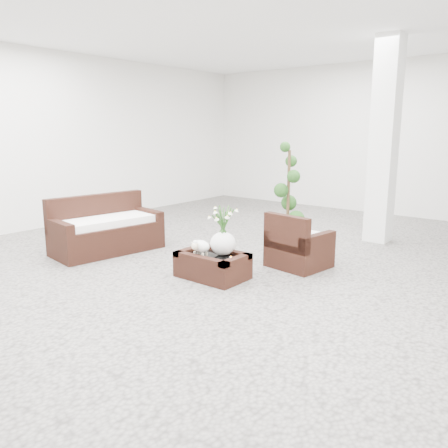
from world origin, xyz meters
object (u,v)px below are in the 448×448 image
Objects in this scene: topiary at (288,191)px; loveseat at (107,224)px; coffee_table at (213,266)px; armchair at (300,240)px.

loveseat is at bearing -121.16° from topiary.
loveseat reaches higher than coffee_table.
topiary reaches higher than armchair.
loveseat is (-2.84, -1.23, 0.05)m from armchair.
loveseat is at bearing 31.94° from armchair.
coffee_table is at bearing -79.93° from topiary.
armchair is 0.47× the size of topiary.
armchair is at bearing -54.08° from topiary.
loveseat is 3.31m from topiary.
armchair is 0.47× the size of loveseat.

